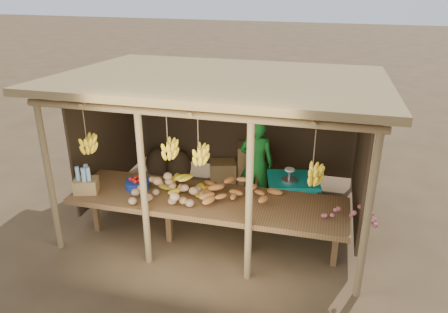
# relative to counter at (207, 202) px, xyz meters

# --- Properties ---
(ground) EXTENTS (60.00, 60.00, 0.00)m
(ground) POSITION_rel_counter_xyz_m (-0.00, 0.95, -0.74)
(ground) COLOR brown
(ground) RESTS_ON ground
(stall_structure) EXTENTS (4.70, 3.50, 2.43)m
(stall_structure) POSITION_rel_counter_xyz_m (-0.00, 0.84, 1.17)
(stall_structure) COLOR olive
(stall_structure) RESTS_ON ground
(counter) EXTENTS (3.90, 1.05, 0.80)m
(counter) POSITION_rel_counter_xyz_m (0.00, 0.00, 0.00)
(counter) COLOR brown
(counter) RESTS_ON ground
(potato_heap) EXTENTS (1.20, 0.83, 0.37)m
(potato_heap) POSITION_rel_counter_xyz_m (-0.58, -0.19, 0.25)
(potato_heap) COLOR #A37B54
(potato_heap) RESTS_ON counter
(sweet_potato_heap) EXTENTS (1.17, 0.94, 0.36)m
(sweet_potato_heap) POSITION_rel_counter_xyz_m (0.43, 0.10, 0.24)
(sweet_potato_heap) COLOR #C27131
(sweet_potato_heap) RESTS_ON counter
(onion_heap) EXTENTS (0.77, 0.58, 0.35)m
(onion_heap) POSITION_rel_counter_xyz_m (1.90, -0.10, 0.24)
(onion_heap) COLOR #AA5255
(onion_heap) RESTS_ON counter
(banana_pile) EXTENTS (0.66, 0.42, 0.35)m
(banana_pile) POSITION_rel_counter_xyz_m (-0.37, 0.13, 0.24)
(banana_pile) COLOR yellow
(banana_pile) RESTS_ON counter
(tomato_basin) EXTENTS (0.35, 0.35, 0.18)m
(tomato_basin) POSITION_rel_counter_xyz_m (-1.08, 0.05, 0.14)
(tomato_basin) COLOR navy
(tomato_basin) RESTS_ON counter
(bottle_box) EXTENTS (0.39, 0.35, 0.41)m
(bottle_box) POSITION_rel_counter_xyz_m (-1.75, -0.24, 0.22)
(bottle_box) COLOR #9E7A47
(bottle_box) RESTS_ON counter
(vendor) EXTENTS (0.60, 0.43, 1.56)m
(vendor) POSITION_rel_counter_xyz_m (0.44, 1.43, 0.04)
(vendor) COLOR #1A7526
(vendor) RESTS_ON ground
(tarp_crate) EXTENTS (0.92, 0.83, 0.94)m
(tarp_crate) POSITION_rel_counter_xyz_m (1.09, 1.10, -0.35)
(tarp_crate) COLOR brown
(tarp_crate) RESTS_ON ground
(carton_stack) EXTENTS (1.12, 0.52, 0.78)m
(carton_stack) POSITION_rel_counter_xyz_m (0.03, 2.15, -0.39)
(carton_stack) COLOR #9E7A47
(carton_stack) RESTS_ON ground
(burlap_sacks) EXTENTS (0.92, 0.48, 0.65)m
(burlap_sacks) POSITION_rel_counter_xyz_m (-1.44, 2.14, -0.45)
(burlap_sacks) COLOR #41301E
(burlap_sacks) RESTS_ON ground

